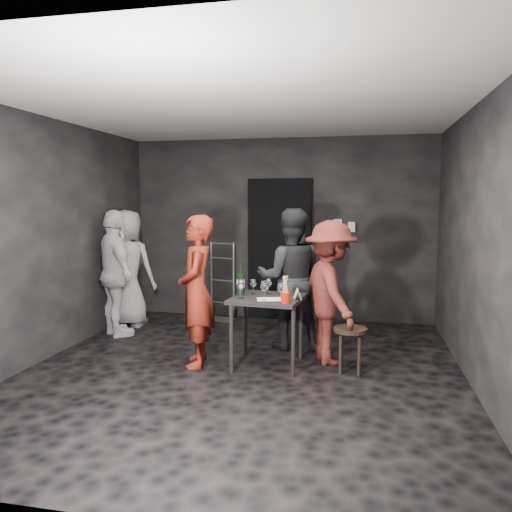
% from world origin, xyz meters
% --- Properties ---
extents(floor, '(4.50, 5.00, 0.02)m').
position_xyz_m(floor, '(0.00, 0.00, 0.00)').
color(floor, black).
rests_on(floor, ground).
extents(ceiling, '(4.50, 5.00, 0.02)m').
position_xyz_m(ceiling, '(0.00, 0.00, 2.70)').
color(ceiling, silver).
rests_on(ceiling, ground).
extents(wall_back, '(4.50, 0.04, 2.70)m').
position_xyz_m(wall_back, '(0.00, 2.50, 1.35)').
color(wall_back, black).
rests_on(wall_back, ground).
extents(wall_front, '(4.50, 0.04, 2.70)m').
position_xyz_m(wall_front, '(0.00, -2.50, 1.35)').
color(wall_front, black).
rests_on(wall_front, ground).
extents(wall_left, '(0.04, 5.00, 2.70)m').
position_xyz_m(wall_left, '(-2.25, 0.00, 1.35)').
color(wall_left, black).
rests_on(wall_left, ground).
extents(wall_right, '(0.04, 5.00, 2.70)m').
position_xyz_m(wall_right, '(2.25, 0.00, 1.35)').
color(wall_right, black).
rests_on(wall_right, ground).
extents(doorway, '(0.95, 0.10, 2.10)m').
position_xyz_m(doorway, '(0.00, 2.44, 1.05)').
color(doorway, black).
rests_on(doorway, ground).
extents(wallbox_upper, '(0.12, 0.06, 0.12)m').
position_xyz_m(wallbox_upper, '(0.85, 2.45, 1.45)').
color(wallbox_upper, '#B7B7B2').
rests_on(wallbox_upper, wall_back).
extents(wallbox_lower, '(0.10, 0.06, 0.14)m').
position_xyz_m(wallbox_lower, '(1.05, 2.45, 1.40)').
color(wallbox_lower, '#B7B7B2').
rests_on(wallbox_lower, wall_back).
extents(hand_truck, '(0.39, 0.33, 1.16)m').
position_xyz_m(hand_truck, '(-0.84, 2.23, 0.21)').
color(hand_truck, '#B2B2B7').
rests_on(hand_truck, floor).
extents(tasting_table, '(0.72, 0.72, 0.75)m').
position_xyz_m(tasting_table, '(0.23, 0.26, 0.65)').
color(tasting_table, black).
rests_on(tasting_table, floor).
extents(stool, '(0.34, 0.34, 0.47)m').
position_xyz_m(stool, '(1.10, 0.22, 0.37)').
color(stool, black).
rests_on(stool, floor).
extents(server_red, '(0.57, 0.73, 1.75)m').
position_xyz_m(server_red, '(-0.53, 0.13, 0.88)').
color(server_red, maroon).
rests_on(server_red, floor).
extents(woman_black, '(0.98, 0.63, 1.89)m').
position_xyz_m(woman_black, '(0.36, 1.01, 0.94)').
color(woman_black, black).
rests_on(woman_black, floor).
extents(man_maroon, '(0.88, 1.16, 1.63)m').
position_xyz_m(man_maroon, '(0.87, 0.51, 0.81)').
color(man_maroon, maroon).
rests_on(man_maroon, floor).
extents(bystander_cream, '(1.14, 1.11, 1.84)m').
position_xyz_m(bystander_cream, '(-1.94, 1.03, 0.92)').
color(bystander_cream, silver).
rests_on(bystander_cream, floor).
extents(bystander_grey, '(0.93, 0.56, 1.82)m').
position_xyz_m(bystander_grey, '(-2.04, 1.58, 0.91)').
color(bystander_grey, gray).
rests_on(bystander_grey, floor).
extents(tasting_mat, '(0.32, 0.25, 0.00)m').
position_xyz_m(tasting_mat, '(0.28, 0.14, 0.75)').
color(tasting_mat, white).
rests_on(tasting_mat, tasting_table).
extents(wine_glass_a, '(0.08, 0.08, 0.22)m').
position_xyz_m(wine_glass_a, '(-0.04, 0.13, 0.86)').
color(wine_glass_a, white).
rests_on(wine_glass_a, tasting_table).
extents(wine_glass_b, '(0.07, 0.07, 0.18)m').
position_xyz_m(wine_glass_b, '(0.04, 0.39, 0.84)').
color(wine_glass_b, white).
rests_on(wine_glass_b, tasting_table).
extents(wine_glass_c, '(0.08, 0.08, 0.18)m').
position_xyz_m(wine_glass_c, '(0.20, 0.43, 0.84)').
color(wine_glass_c, white).
rests_on(wine_glass_c, tasting_table).
extents(wine_glass_d, '(0.11, 0.11, 0.22)m').
position_xyz_m(wine_glass_d, '(0.22, 0.07, 0.86)').
color(wine_glass_d, white).
rests_on(wine_glass_d, tasting_table).
extents(wine_glass_e, '(0.09, 0.09, 0.19)m').
position_xyz_m(wine_glass_e, '(0.38, 0.13, 0.85)').
color(wine_glass_e, white).
rests_on(wine_glass_e, tasting_table).
extents(wine_glass_f, '(0.08, 0.08, 0.19)m').
position_xyz_m(wine_glass_f, '(0.40, 0.36, 0.84)').
color(wine_glass_f, white).
rests_on(wine_glass_f, tasting_table).
extents(wine_bottle, '(0.08, 0.08, 0.34)m').
position_xyz_m(wine_bottle, '(-0.08, 0.31, 0.88)').
color(wine_bottle, black).
rests_on(wine_bottle, tasting_table).
extents(breadstick_cup, '(0.09, 0.09, 0.29)m').
position_xyz_m(breadstick_cup, '(0.46, -0.01, 0.88)').
color(breadstick_cup, '#B61A08').
rests_on(breadstick_cup, tasting_table).
extents(reserved_card, '(0.11, 0.16, 0.11)m').
position_xyz_m(reserved_card, '(0.54, 0.20, 0.81)').
color(reserved_card, white).
rests_on(reserved_card, tasting_table).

